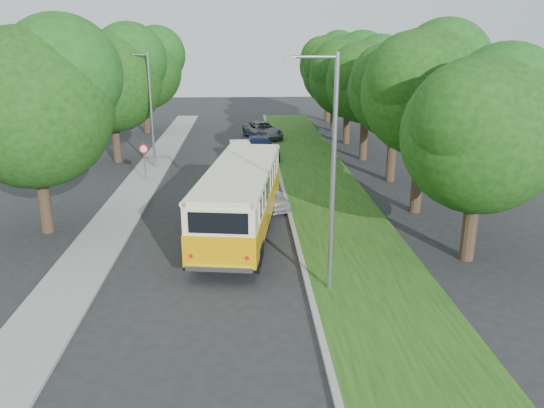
{
  "coord_description": "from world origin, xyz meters",
  "views": [
    {
      "loc": [
        1.48,
        -18.97,
        8.43
      ],
      "look_at": [
        2.59,
        2.91,
        1.5
      ],
      "focal_mm": 35.0,
      "sensor_mm": 36.0,
      "label": 1
    }
  ],
  "objects_px": {
    "lamppost_near": "(331,169)",
    "lamppost_far": "(149,107)",
    "car_grey": "(263,130)",
    "car_silver": "(266,194)",
    "vintage_bus": "(240,200)",
    "car_white": "(240,150)",
    "car_blue": "(260,148)"
  },
  "relations": [
    {
      "from": "lamppost_far",
      "to": "car_silver",
      "type": "relative_size",
      "value": 1.94
    },
    {
      "from": "lamppost_near",
      "to": "car_blue",
      "type": "bearing_deg",
      "value": 94.49
    },
    {
      "from": "car_white",
      "to": "car_grey",
      "type": "xyz_separation_m",
      "value": [
        1.9,
        8.08,
        0.06
      ]
    },
    {
      "from": "lamppost_near",
      "to": "vintage_bus",
      "type": "bearing_deg",
      "value": 117.26
    },
    {
      "from": "car_blue",
      "to": "vintage_bus",
      "type": "bearing_deg",
      "value": -103.36
    },
    {
      "from": "lamppost_near",
      "to": "vintage_bus",
      "type": "xyz_separation_m",
      "value": [
        -2.98,
        5.79,
        -2.8
      ]
    },
    {
      "from": "car_silver",
      "to": "vintage_bus",
      "type": "bearing_deg",
      "value": -125.59
    },
    {
      "from": "car_white",
      "to": "car_grey",
      "type": "relative_size",
      "value": 0.78
    },
    {
      "from": "lamppost_far",
      "to": "car_grey",
      "type": "height_order",
      "value": "lamppost_far"
    },
    {
      "from": "car_silver",
      "to": "car_blue",
      "type": "relative_size",
      "value": 0.75
    },
    {
      "from": "car_silver",
      "to": "car_white",
      "type": "xyz_separation_m",
      "value": [
        -1.38,
        11.09,
        0.02
      ]
    },
    {
      "from": "car_silver",
      "to": "car_blue",
      "type": "height_order",
      "value": "car_blue"
    },
    {
      "from": "vintage_bus",
      "to": "car_blue",
      "type": "xyz_separation_m",
      "value": [
        1.32,
        15.42,
        -0.82
      ]
    },
    {
      "from": "vintage_bus",
      "to": "lamppost_far",
      "type": "bearing_deg",
      "value": 122.98
    },
    {
      "from": "car_white",
      "to": "car_blue",
      "type": "relative_size",
      "value": 0.79
    },
    {
      "from": "lamppost_far",
      "to": "lamppost_near",
      "type": "bearing_deg",
      "value": -64.29
    },
    {
      "from": "lamppost_far",
      "to": "car_grey",
      "type": "distance_m",
      "value": 13.37
    },
    {
      "from": "car_silver",
      "to": "car_grey",
      "type": "relative_size",
      "value": 0.73
    },
    {
      "from": "lamppost_near",
      "to": "lamppost_far",
      "type": "relative_size",
      "value": 1.07
    },
    {
      "from": "car_white",
      "to": "car_silver",
      "type": "bearing_deg",
      "value": -87.0
    },
    {
      "from": "vintage_bus",
      "to": "car_silver",
      "type": "xyz_separation_m",
      "value": [
        1.26,
        3.94,
        -0.91
      ]
    },
    {
      "from": "car_silver",
      "to": "car_white",
      "type": "height_order",
      "value": "car_white"
    },
    {
      "from": "lamppost_far",
      "to": "vintage_bus",
      "type": "distance_m",
      "value": 14.25
    },
    {
      "from": "lamppost_near",
      "to": "car_grey",
      "type": "bearing_deg",
      "value": 92.39
    },
    {
      "from": "lamppost_near",
      "to": "car_silver",
      "type": "height_order",
      "value": "lamppost_near"
    },
    {
      "from": "car_silver",
      "to": "car_blue",
      "type": "bearing_deg",
      "value": 71.9
    },
    {
      "from": "lamppost_near",
      "to": "lamppost_far",
      "type": "bearing_deg",
      "value": 115.71
    },
    {
      "from": "vintage_bus",
      "to": "car_silver",
      "type": "relative_size",
      "value": 2.73
    },
    {
      "from": "car_blue",
      "to": "car_white",
      "type": "bearing_deg",
      "value": -173.34
    },
    {
      "from": "lamppost_far",
      "to": "vintage_bus",
      "type": "relative_size",
      "value": 0.71
    },
    {
      "from": "car_silver",
      "to": "car_blue",
      "type": "xyz_separation_m",
      "value": [
        0.06,
        11.48,
        0.09
      ]
    },
    {
      "from": "car_blue",
      "to": "car_grey",
      "type": "relative_size",
      "value": 0.98
    }
  ]
}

